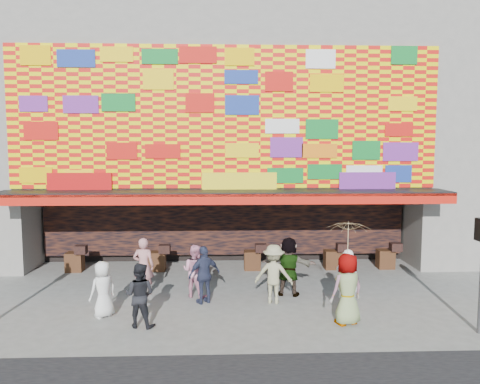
{
  "coord_description": "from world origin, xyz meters",
  "views": [
    {
      "loc": [
        -0.09,
        -12.34,
        4.58
      ],
      "look_at": [
        0.45,
        2.0,
        3.15
      ],
      "focal_mm": 35.0,
      "sensor_mm": 36.0,
      "label": 1
    }
  ],
  "objects": [
    {
      "name": "ped_h",
      "position": [
        3.4,
        0.33,
        0.85
      ],
      "size": [
        0.72,
        0.59,
        1.71
      ],
      "primitive_type": "imported",
      "rotation": [
        0.0,
        0.0,
        2.82
      ],
      "color": "white",
      "rests_on": "ground"
    },
    {
      "name": "parasol",
      "position": [
        3.1,
        -0.8,
        2.19
      ],
      "size": [
        1.21,
        1.22,
        1.93
      ],
      "color": "beige",
      "rests_on": "ground"
    },
    {
      "name": "ped_a",
      "position": [
        -3.3,
        -0.05,
        0.76
      ],
      "size": [
        0.87,
        0.86,
        1.52
      ],
      "primitive_type": "imported",
      "rotation": [
        0.0,
        0.0,
        3.92
      ],
      "color": "silver",
      "rests_on": "ground"
    },
    {
      "name": "shop_building",
      "position": [
        0.0,
        8.18,
        5.23
      ],
      "size": [
        15.2,
        9.4,
        10.0
      ],
      "color": "gray",
      "rests_on": "ground"
    },
    {
      "name": "ped_f",
      "position": [
        1.92,
        1.58,
        0.91
      ],
      "size": [
        1.76,
        0.89,
        1.81
      ],
      "primitive_type": "imported",
      "rotation": [
        0.0,
        0.0,
        2.92
      ],
      "color": "gray",
      "rests_on": "ground"
    },
    {
      "name": "ped_c",
      "position": [
        -2.2,
        -0.77,
        0.82
      ],
      "size": [
        0.92,
        0.79,
        1.64
      ],
      "primitive_type": "imported",
      "rotation": [
        0.0,
        0.0,
        2.91
      ],
      "color": "black",
      "rests_on": "ground"
    },
    {
      "name": "ped_b",
      "position": [
        -2.53,
        1.86,
        0.88
      ],
      "size": [
        0.66,
        0.45,
        1.76
      ],
      "primitive_type": "imported",
      "rotation": [
        0.0,
        0.0,
        3.09
      ],
      "color": "#B97779",
      "rests_on": "ground"
    },
    {
      "name": "ped_d",
      "position": [
        1.39,
        0.9,
        0.86
      ],
      "size": [
        1.22,
        0.86,
        1.72
      ],
      "primitive_type": "imported",
      "rotation": [
        0.0,
        0.0,
        2.93
      ],
      "color": "#9A9570",
      "rests_on": "ground"
    },
    {
      "name": "ped_i",
      "position": [
        -0.94,
        1.55,
        0.8
      ],
      "size": [
        0.96,
        0.87,
        1.6
      ],
      "primitive_type": "imported",
      "rotation": [
        0.0,
        0.0,
        2.73
      ],
      "color": "pink",
      "rests_on": "ground"
    },
    {
      "name": "ped_e",
      "position": [
        -0.63,
        0.95,
        0.85
      ],
      "size": [
        1.07,
        0.84,
        1.69
      ],
      "primitive_type": "imported",
      "rotation": [
        0.0,
        0.0,
        3.65
      ],
      "color": "#2B304C",
      "rests_on": "ground"
    },
    {
      "name": "ground",
      "position": [
        0.0,
        0.0,
        0.0
      ],
      "size": [
        90.0,
        90.0,
        0.0
      ],
      "primitive_type": "plane",
      "color": "slate",
      "rests_on": "ground"
    },
    {
      "name": "ped_g",
      "position": [
        3.1,
        -0.8,
        0.92
      ],
      "size": [
        1.05,
        0.87,
        1.85
      ],
      "primitive_type": "imported",
      "rotation": [
        0.0,
        0.0,
        3.51
      ],
      "color": "gray",
      "rests_on": "ground"
    }
  ]
}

